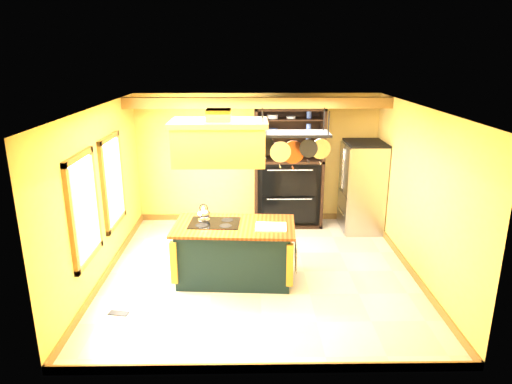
{
  "coord_description": "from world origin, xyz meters",
  "views": [
    {
      "loc": [
        -0.16,
        -6.83,
        3.49
      ],
      "look_at": [
        -0.05,
        0.3,
        1.29
      ],
      "focal_mm": 32.0,
      "sensor_mm": 36.0,
      "label": 1
    }
  ],
  "objects_px": {
    "range_hood": "(219,141)",
    "pot_rack": "(294,141)",
    "kitchen_island": "(234,251)",
    "refrigerator": "(362,189)",
    "hutch": "(288,181)"
  },
  "relations": [
    {
      "from": "range_hood",
      "to": "hutch",
      "type": "bearing_deg",
      "value": 63.11
    },
    {
      "from": "pot_rack",
      "to": "hutch",
      "type": "height_order",
      "value": "pot_rack"
    },
    {
      "from": "range_hood",
      "to": "pot_rack",
      "type": "bearing_deg",
      "value": 0.61
    },
    {
      "from": "kitchen_island",
      "to": "range_hood",
      "type": "distance_m",
      "value": 1.79
    },
    {
      "from": "kitchen_island",
      "to": "range_hood",
      "type": "bearing_deg",
      "value": -176.16
    },
    {
      "from": "pot_rack",
      "to": "hutch",
      "type": "distance_m",
      "value": 2.76
    },
    {
      "from": "kitchen_island",
      "to": "refrigerator",
      "type": "xyz_separation_m",
      "value": [
        2.5,
        2.11,
        0.39
      ]
    },
    {
      "from": "range_hood",
      "to": "hutch",
      "type": "height_order",
      "value": "range_hood"
    },
    {
      "from": "range_hood",
      "to": "pot_rack",
      "type": "relative_size",
      "value": 1.27
    },
    {
      "from": "pot_rack",
      "to": "refrigerator",
      "type": "bearing_deg",
      "value": 52.82
    },
    {
      "from": "range_hood",
      "to": "refrigerator",
      "type": "bearing_deg",
      "value": 38.07
    },
    {
      "from": "kitchen_island",
      "to": "pot_rack",
      "type": "relative_size",
      "value": 1.74
    },
    {
      "from": "hutch",
      "to": "range_hood",
      "type": "bearing_deg",
      "value": -116.89
    },
    {
      "from": "refrigerator",
      "to": "pot_rack",
      "type": "bearing_deg",
      "value": -127.18
    },
    {
      "from": "pot_rack",
      "to": "refrigerator",
      "type": "distance_m",
      "value": 2.98
    }
  ]
}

